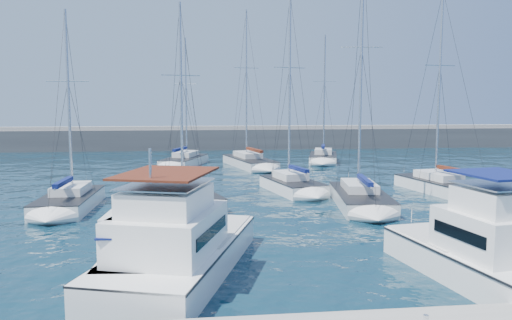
{
  "coord_description": "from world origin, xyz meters",
  "views": [
    {
      "loc": [
        -6.34,
        -23.88,
        6.8
      ],
      "look_at": [
        -2.48,
        9.51,
        3.0
      ],
      "focal_mm": 35.0,
      "sensor_mm": 36.0,
      "label": 1
    }
  ],
  "objects": [
    {
      "name": "sailboat_mid_c",
      "position": [
        0.81,
        13.64,
        0.55
      ],
      "size": [
        4.41,
        7.3,
        15.31
      ],
      "rotation": [
        0.0,
        0.0,
        0.23
      ],
      "color": "white",
      "rests_on": "ground"
    },
    {
      "name": "breakwater",
      "position": [
        0.0,
        52.0,
        1.05
      ],
      "size": [
        160.0,
        6.0,
        4.45
      ],
      "color": "#424244",
      "rests_on": "ground"
    },
    {
      "name": "motor_yacht_port_outer",
      "position": [
        -8.68,
        -4.72,
        0.94
      ],
      "size": [
        2.92,
        6.33,
        3.2
      ],
      "rotation": [
        0.0,
        0.0,
        -0.08
      ],
      "color": "white",
      "rests_on": "ground"
    },
    {
      "name": "motor_yacht_stbd_inner",
      "position": [
        4.36,
        -6.28,
        1.13
      ],
      "size": [
        4.5,
        8.19,
        4.69
      ],
      "rotation": [
        0.0,
        0.0,
        0.15
      ],
      "color": "white",
      "rests_on": "ground"
    },
    {
      "name": "ground",
      "position": [
        0.0,
        0.0,
        0.0
      ],
      "size": [
        220.0,
        220.0,
        0.0
      ],
      "primitive_type": "plane",
      "color": "black",
      "rests_on": "ground"
    },
    {
      "name": "sailboat_back_b",
      "position": [
        -0.89,
        29.71,
        0.53
      ],
      "size": [
        5.4,
        10.27,
        17.17
      ],
      "rotation": [
        0.0,
        0.0,
        0.24
      ],
      "color": "silver",
      "rests_on": "ground"
    },
    {
      "name": "sailboat_mid_e",
      "position": [
        12.2,
        12.04,
        0.53
      ],
      "size": [
        4.53,
        9.02,
        15.58
      ],
      "rotation": [
        0.0,
        0.0,
        0.18
      ],
      "color": "white",
      "rests_on": "ground"
    },
    {
      "name": "sailboat_mid_a",
      "position": [
        -14.72,
        9.17,
        0.51
      ],
      "size": [
        3.19,
        7.7,
        13.14
      ],
      "rotation": [
        0.0,
        0.0,
        -0.02
      ],
      "color": "white",
      "rests_on": "ground"
    },
    {
      "name": "sailboat_mid_b",
      "position": [
        -7.26,
        10.03,
        0.51
      ],
      "size": [
        5.32,
        8.95,
        13.93
      ],
      "rotation": [
        0.0,
        0.0,
        0.29
      ],
      "color": "silver",
      "rests_on": "ground"
    },
    {
      "name": "sailboat_mid_d",
      "position": [
        4.38,
        8.0,
        0.54
      ],
      "size": [
        4.36,
        9.01,
        16.96
      ],
      "rotation": [
        0.0,
        0.0,
        -0.14
      ],
      "color": "silver",
      "rests_on": "ground"
    },
    {
      "name": "sailboat_back_a",
      "position": [
        -7.92,
        31.38,
        0.52
      ],
      "size": [
        5.46,
        8.76,
        14.32
      ],
      "rotation": [
        0.0,
        0.0,
        -0.32
      ],
      "color": "silver",
      "rests_on": "ground"
    },
    {
      "name": "sailboat_back_c",
      "position": [
        8.13,
        32.8,
        0.54
      ],
      "size": [
        4.88,
        7.88,
        15.07
      ],
      "rotation": [
        0.0,
        0.0,
        -0.27
      ],
      "color": "silver",
      "rests_on": "ground"
    },
    {
      "name": "dock_cleat_centre",
      "position": [
        0.0,
        -11.0,
        0.72
      ],
      "size": [
        0.16,
        0.16,
        0.25
      ],
      "primitive_type": "cylinder",
      "color": "silver",
      "rests_on": "dock"
    },
    {
      "name": "motor_yacht_port_inner",
      "position": [
        -7.25,
        -4.51,
        1.13
      ],
      "size": [
        6.93,
        11.18,
        4.69
      ],
      "rotation": [
        0.0,
        0.0,
        -0.3
      ],
      "color": "white",
      "rests_on": "ground"
    }
  ]
}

